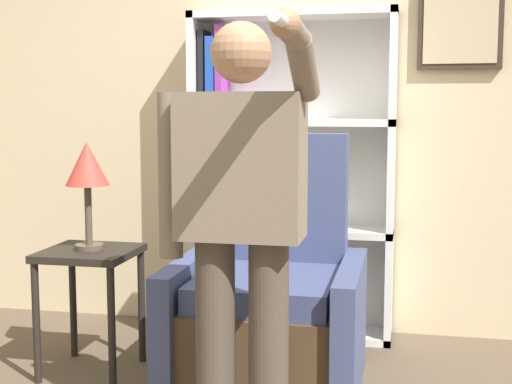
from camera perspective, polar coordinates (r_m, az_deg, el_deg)
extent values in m
cube|color=beige|center=(4.24, 2.19, 7.90)|extent=(8.00, 0.06, 2.80)
cube|color=#33281E|center=(4.16, 16.02, 12.71)|extent=(0.45, 0.04, 0.48)
cube|color=tan|center=(4.14, 16.04, 12.74)|extent=(0.39, 0.01, 0.42)
cube|color=white|center=(4.19, -4.69, 1.38)|extent=(0.04, 0.28, 1.85)
cube|color=white|center=(4.01, 10.76, 1.06)|extent=(0.04, 0.28, 1.85)
cube|color=white|center=(4.19, 3.16, 1.41)|extent=(1.15, 0.01, 1.85)
cube|color=white|center=(4.24, 2.80, -11.01)|extent=(1.15, 0.28, 0.04)
cube|color=white|center=(4.10, 2.85, -3.05)|extent=(1.15, 0.28, 0.04)
cube|color=white|center=(4.04, 2.90, 5.59)|extent=(1.15, 0.28, 0.04)
cube|color=white|center=(4.08, 2.95, 14.00)|extent=(1.15, 0.28, 0.04)
cube|color=gold|center=(4.28, -4.05, -6.96)|extent=(0.03, 0.21, 0.52)
cube|color=gold|center=(4.27, -3.44, -7.47)|extent=(0.06, 0.19, 0.45)
cube|color=#9E7A47|center=(4.27, -2.88, -7.85)|extent=(0.02, 0.20, 0.40)
cube|color=#1E47B2|center=(4.26, -2.39, -7.95)|extent=(0.04, 0.19, 0.39)
cube|color=#1E47B2|center=(4.18, -4.05, 0.69)|extent=(0.04, 0.19, 0.48)
cube|color=#BC4C56|center=(4.17, -3.53, 0.73)|extent=(0.03, 0.18, 0.48)
cube|color=gold|center=(4.16, -2.89, -0.14)|extent=(0.05, 0.23, 0.36)
cube|color=black|center=(4.16, -4.13, 9.32)|extent=(0.03, 0.18, 0.50)
cube|color=#1E47B2|center=(4.14, -3.40, 9.06)|extent=(0.05, 0.20, 0.46)
cube|color=purple|center=(4.13, -2.71, 9.50)|extent=(0.04, 0.20, 0.52)
cube|color=#4C3823|center=(3.42, 0.91, -12.00)|extent=(0.67, 0.78, 0.43)
cube|color=#3D4770|center=(3.30, 0.79, -7.71)|extent=(0.63, 0.66, 0.12)
cube|color=#3D4770|center=(3.63, 1.98, -2.97)|extent=(0.67, 0.16, 0.97)
cube|color=#3D4770|center=(3.48, -5.42, -10.17)|extent=(0.10, 0.86, 0.60)
cube|color=#3D4770|center=(3.34, 7.53, -10.92)|extent=(0.10, 0.86, 0.60)
cylinder|color=#473D33|center=(2.76, -3.26, -12.16)|extent=(0.15, 0.15, 0.83)
cylinder|color=#473D33|center=(2.72, 1.01, -12.47)|extent=(0.15, 0.15, 0.83)
cube|color=#756656|center=(2.60, -1.18, 2.10)|extent=(0.46, 0.24, 0.53)
sphere|color=#997051|center=(2.60, -1.20, 11.10)|extent=(0.22, 0.22, 0.22)
cylinder|color=#756656|center=(2.68, -6.87, 1.29)|extent=(0.09, 0.09, 0.62)
cylinder|color=#756656|center=(2.44, 3.80, 9.96)|extent=(0.09, 0.28, 0.23)
cylinder|color=#756656|center=(2.20, 2.90, 12.71)|extent=(0.08, 0.27, 0.10)
sphere|color=#997051|center=(2.08, 2.33, 13.39)|extent=(0.09, 0.09, 0.09)
cylinder|color=white|center=(1.98, 1.86, 13.71)|extent=(0.04, 0.15, 0.04)
cube|color=black|center=(3.61, -13.18, -4.76)|extent=(0.44, 0.44, 0.04)
cylinder|color=black|center=(3.60, -17.16, -10.00)|extent=(0.04, 0.04, 0.59)
cylinder|color=black|center=(3.44, -11.47, -10.64)|extent=(0.04, 0.04, 0.59)
cylinder|color=black|center=(3.93, -14.43, -8.53)|extent=(0.04, 0.04, 0.59)
cylinder|color=black|center=(3.78, -9.14, -9.01)|extent=(0.04, 0.04, 0.59)
cylinder|color=#4C4233|center=(3.60, -13.20, -4.29)|extent=(0.14, 0.14, 0.02)
cylinder|color=#4C4233|center=(3.58, -13.26, -1.80)|extent=(0.03, 0.03, 0.29)
cone|color=#B2382D|center=(3.55, -13.37, 2.23)|extent=(0.21, 0.21, 0.21)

